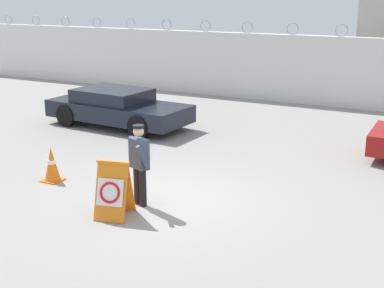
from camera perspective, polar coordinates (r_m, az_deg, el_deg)
The scene contains 6 objects.
ground_plane at distance 11.30m, azimuth -2.59°, elevation -5.95°, with size 90.00×90.00×0.00m, color gray.
perimeter_wall at distance 21.08m, azimuth 12.89°, elevation 7.67°, with size 36.00×0.30×3.07m.
barricade_sign at distance 10.39m, azimuth -8.40°, elevation -4.83°, with size 0.76×0.83×1.12m.
security_guard at distance 10.78m, azimuth -5.66°, elevation -1.88°, with size 0.59×0.52×1.68m.
traffic_cone_near at distance 12.66m, azimuth -14.73°, elevation -2.12°, with size 0.43×0.43×0.81m.
parked_car_front_coupe at distance 17.39m, azimuth -7.97°, elevation 3.90°, with size 4.80×2.20×1.21m.
Camera 1 is at (5.30, -9.05, 4.22)m, focal length 50.00 mm.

